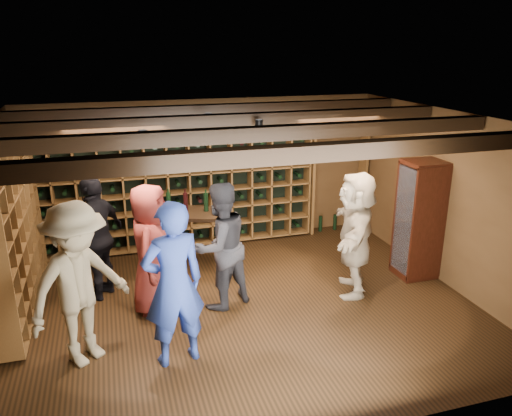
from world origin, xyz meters
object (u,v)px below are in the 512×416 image
object	(u,v)px
guest_woman_black	(97,237)
guest_khaki	(79,285)
guest_red_floral	(151,249)
man_grey_suit	(220,246)
man_blue_shirt	(174,285)
tasting_table	(189,219)
display_cabinet	(418,222)
guest_beige	(355,233)

from	to	relation	value
guest_woman_black	guest_khaki	world-z (taller)	guest_khaki
guest_red_floral	guest_woman_black	world-z (taller)	guest_woman_black
man_grey_suit	guest_red_floral	world-z (taller)	guest_red_floral
man_blue_shirt	tasting_table	distance (m)	2.38
display_cabinet	man_grey_suit	xyz separation A→B (m)	(-3.02, -0.05, -0.00)
man_blue_shirt	guest_woman_black	bearing A→B (deg)	-77.79
man_grey_suit	guest_beige	distance (m)	1.88
display_cabinet	guest_beige	world-z (taller)	guest_beige
guest_khaki	guest_woman_black	bearing A→B (deg)	46.70
display_cabinet	tasting_table	distance (m)	3.44
man_grey_suit	guest_khaki	distance (m)	1.88
guest_woman_black	tasting_table	distance (m)	1.42
man_grey_suit	guest_woman_black	bearing A→B (deg)	-50.22
display_cabinet	guest_khaki	size ratio (longest dim) A/B	0.95
man_blue_shirt	man_grey_suit	size ratio (longest dim) A/B	1.09
guest_beige	tasting_table	xyz separation A→B (m)	(-2.09, 1.38, -0.05)
man_blue_shirt	guest_khaki	bearing A→B (deg)	-28.99
guest_khaki	tasting_table	size ratio (longest dim) A/B	1.32
guest_beige	tasting_table	distance (m)	2.50
guest_woman_black	display_cabinet	bearing A→B (deg)	117.83
man_grey_suit	tasting_table	world-z (taller)	man_grey_suit
tasting_table	display_cabinet	bearing A→B (deg)	0.20
display_cabinet	tasting_table	size ratio (longest dim) A/B	1.26
man_grey_suit	guest_woman_black	world-z (taller)	guest_woman_black
guest_red_floral	man_grey_suit	bearing A→B (deg)	-81.16
guest_red_floral	guest_khaki	bearing A→B (deg)	155.66
guest_khaki	tasting_table	bearing A→B (deg)	16.56
man_grey_suit	man_blue_shirt	bearing A→B (deg)	30.78
guest_red_floral	guest_beige	distance (m)	2.77
man_blue_shirt	guest_beige	distance (m)	2.79
guest_khaki	tasting_table	distance (m)	2.51
display_cabinet	man_blue_shirt	bearing A→B (deg)	-163.30
display_cabinet	man_blue_shirt	distance (m)	3.94
guest_woman_black	guest_beige	bearing A→B (deg)	111.84
man_grey_suit	guest_beige	xyz separation A→B (m)	(1.88, -0.14, 0.02)
guest_woman_black	tasting_table	xyz separation A→B (m)	(1.33, 0.49, -0.04)
man_grey_suit	guest_red_floral	bearing A→B (deg)	-33.82
guest_beige	man_grey_suit	bearing A→B (deg)	-69.49
guest_khaki	guest_beige	distance (m)	3.65
guest_red_floral	tasting_table	world-z (taller)	guest_red_floral
man_grey_suit	guest_beige	bearing A→B (deg)	151.26
guest_red_floral	guest_khaki	xyz separation A→B (m)	(-0.84, -0.91, 0.06)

